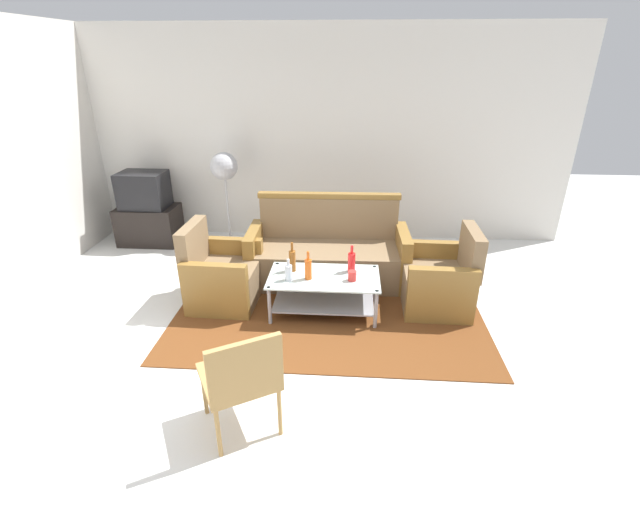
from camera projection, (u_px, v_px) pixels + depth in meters
The scene contains 16 objects.
ground_plane at pixel (307, 365), 3.74m from camera, with size 14.00×14.00×0.00m, color white.
wall_back at pixel (327, 137), 5.94m from camera, with size 6.52×0.12×2.80m.
rug at pixel (329, 308), 4.57m from camera, with size 3.09×2.12×0.01m, color brown.
couch at pixel (328, 255), 5.05m from camera, with size 1.82×0.78×0.96m.
armchair_left at pixel (222, 277), 4.61m from camera, with size 0.72×0.78×0.85m.
armchair_right at pixel (440, 281), 4.52m from camera, with size 0.71×0.77×0.85m.
coffee_table at pixel (324, 289), 4.40m from camera, with size 1.10×0.60×0.40m.
bottle_orange at pixel (308, 269), 4.25m from camera, with size 0.07×0.07×0.29m.
bottle_clear at pixel (289, 272), 4.24m from camera, with size 0.07×0.07×0.22m.
bottle_red at pixel (352, 262), 4.40m from camera, with size 0.07×0.07×0.28m.
bottle_brown at pixel (292, 260), 4.41m from camera, with size 0.07×0.07×0.31m.
cup at pixel (352, 276), 4.25m from camera, with size 0.08×0.08×0.10m, color red.
tv_stand at pixel (150, 225), 6.10m from camera, with size 0.80×0.50×0.52m, color black.
television at pixel (144, 190), 5.90m from camera, with size 0.61×0.46×0.48m.
pedestal_fan at pixel (225, 172), 5.76m from camera, with size 0.36×0.36×1.27m.
wicker_chair at pixel (241, 376), 2.87m from camera, with size 0.65×0.65×0.84m.
Camera 1 is at (0.32, -3.00, 2.40)m, focal length 24.64 mm.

